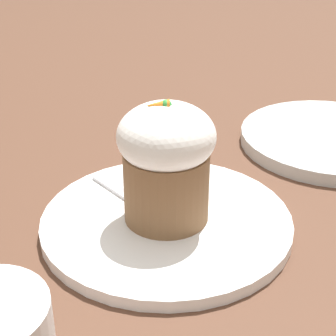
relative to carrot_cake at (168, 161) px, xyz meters
The scene contains 5 objects.
ground_plane 0.07m from the carrot_cake, 59.32° to the right, with size 4.00×4.00×0.00m, color #513323.
dessert_plate 0.07m from the carrot_cake, 59.32° to the right, with size 0.24×0.24×0.01m.
carrot_cake is the anchor object (origin of this frame).
spoon 0.06m from the carrot_cake, 32.14° to the right, with size 0.10×0.11×0.01m.
side_plate 0.29m from the carrot_cake, 138.74° to the right, with size 0.23×0.23×0.02m.
Camera 1 is at (0.01, 0.46, 0.31)m, focal length 60.00 mm.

